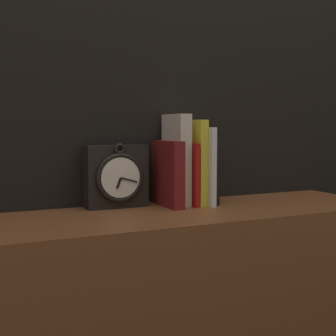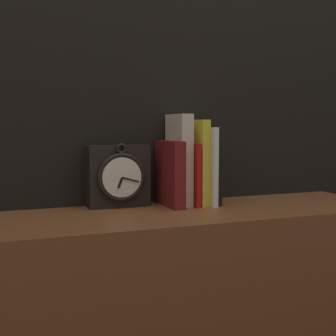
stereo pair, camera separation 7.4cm
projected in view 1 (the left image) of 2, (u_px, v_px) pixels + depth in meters
wall_back at (139, 18)px, 1.35m from camera, size 6.00×0.05×2.60m
clock at (116, 176)px, 1.29m from camera, size 0.17×0.07×0.18m
book_slot0_maroon at (168, 174)px, 1.31m from camera, size 0.03×0.15×0.18m
book_slot1_cream at (176, 160)px, 1.33m from camera, size 0.04×0.12×0.26m
book_slot2_red at (186, 174)px, 1.34m from camera, size 0.01×0.14×0.18m
book_slot3_yellow at (193, 162)px, 1.34m from camera, size 0.02×0.14×0.24m
book_slot4_white at (200, 166)px, 1.35m from camera, size 0.02×0.16×0.22m
book_slot5_black at (205, 173)px, 1.37m from camera, size 0.02×0.13×0.17m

